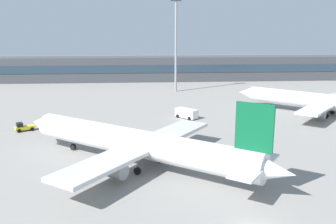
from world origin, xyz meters
TOP-DOWN VIEW (x-y plane):
  - ground_plane at (0.00, 40.00)m, footprint 400.00×400.00m
  - terminal_building at (0.00, 107.92)m, footprint 159.20×12.13m
  - airplane_near at (-12.07, 18.61)m, footprint 38.29×30.56m
  - airplane_mid at (29.85, 47.69)m, footprint 32.90×30.38m
  - baggage_tug_yellow at (-34.11, 38.48)m, footprint 3.88×3.05m
  - service_van_white at (-1.18, 46.75)m, footprint 4.99×5.18m
  - floodlight_tower_west at (-0.37, 82.13)m, footprint 3.20×0.80m

SIDE VIEW (x-z plane):
  - ground_plane at x=0.00m, z-range 0.00..0.00m
  - baggage_tug_yellow at x=-34.11m, z-range -0.08..1.67m
  - service_van_white at x=-1.18m, z-range 0.07..2.15m
  - airplane_mid at x=29.85m, z-range -2.00..8.25m
  - airplane_near at x=-12.07m, z-range -2.18..9.00m
  - terminal_building at x=0.00m, z-range 0.00..9.00m
  - floodlight_tower_west at x=-0.37m, z-range 2.06..30.71m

